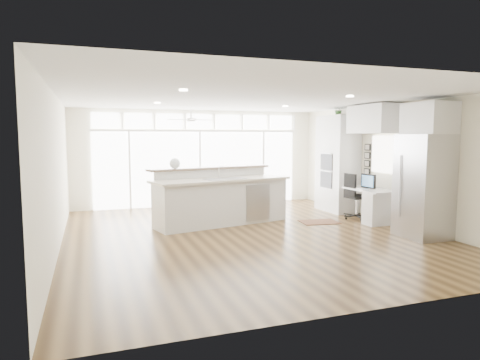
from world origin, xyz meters
name	(u,v)px	position (x,y,z in m)	size (l,w,h in m)	color
floor	(248,235)	(0.00, 0.00, -0.01)	(7.00, 8.00, 0.02)	#3A2612
ceiling	(249,98)	(0.00, 0.00, 2.70)	(7.00, 8.00, 0.02)	white
wall_back	(199,158)	(0.00, 4.00, 1.35)	(7.00, 0.04, 2.70)	white
wall_front	(376,192)	(0.00, -4.00, 1.35)	(7.00, 0.04, 2.70)	white
wall_left	(56,172)	(-3.50, 0.00, 1.35)	(0.04, 8.00, 2.70)	white
wall_right	(394,164)	(3.50, 0.00, 1.35)	(0.04, 8.00, 2.70)	white
glass_wall	(200,169)	(0.00, 3.94, 1.05)	(5.80, 0.06, 2.08)	white
transom_row	(199,122)	(0.00, 3.94, 2.38)	(5.90, 0.06, 0.40)	white
desk_window	(384,154)	(3.46, 0.30, 1.55)	(0.04, 0.85, 0.85)	white
ceiling_fan	(191,116)	(-0.50, 2.80, 2.48)	(1.16, 1.16, 0.32)	white
recessed_lights	(245,100)	(0.00, 0.20, 2.68)	(3.40, 3.00, 0.02)	white
oven_cabinet	(337,164)	(3.17, 1.80, 1.25)	(0.64, 1.20, 2.50)	silver
desk_nook	(371,205)	(3.13, 0.30, 0.38)	(0.72, 1.30, 0.76)	silver
upper_cabinets	(375,119)	(3.17, 0.30, 2.35)	(0.64, 1.30, 0.64)	silver
refrigerator	(424,186)	(3.11, -1.35, 1.00)	(0.76, 0.90, 2.00)	#ACACB1
fridge_cabinet	(429,118)	(3.17, -1.35, 2.30)	(0.64, 0.90, 0.60)	silver
framed_photos	(367,159)	(3.46, 0.92, 1.40)	(0.06, 0.22, 0.80)	black
kitchen_island	(222,196)	(-0.19, 1.18, 0.63)	(3.16, 1.19, 1.26)	silver
rug	(319,222)	(1.97, 0.61, 0.01)	(0.84, 0.61, 0.01)	#371C11
office_chair	(357,196)	(3.03, 0.70, 0.54)	(0.56, 0.52, 1.08)	black
fishbowl	(175,163)	(-1.20, 1.36, 1.37)	(0.24, 0.24, 0.24)	silver
monitor	(368,181)	(3.05, 0.30, 0.94)	(0.07, 0.44, 0.36)	black
keyboard	(362,189)	(2.88, 0.30, 0.77)	(0.13, 0.34, 0.02)	silver
potted_plant	(339,111)	(3.17, 1.80, 2.62)	(0.28, 0.31, 0.24)	#325B27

